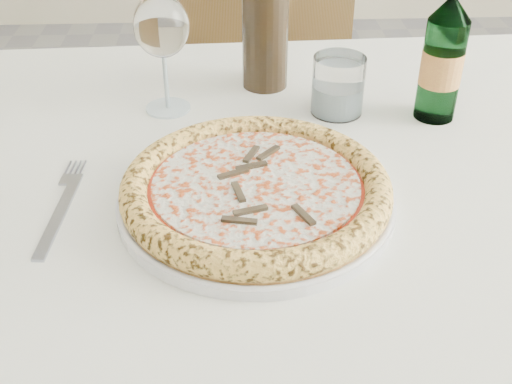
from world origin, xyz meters
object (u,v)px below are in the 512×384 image
pizza (256,188)px  plate (256,200)px  wine_glass (161,29)px  dining_table (253,213)px  tumbler (338,89)px  chair_far (269,74)px  beer_bottle (443,58)px  wine_bottle (265,9)px

pizza → plate: bearing=18.3°
pizza → wine_glass: bearing=115.2°
dining_table → tumbler: tumbler is taller
chair_far → wine_glass: (-0.20, -0.63, 0.35)m
pizza → beer_bottle: 0.37m
beer_bottle → pizza: bearing=-141.7°
dining_table → beer_bottle: size_ratio=6.48×
plate → pizza: (-0.00, -0.00, 0.02)m
wine_bottle → tumbler: bearing=-44.4°
dining_table → wine_glass: size_ratio=8.43×
beer_bottle → chair_far: bearing=107.1°
dining_table → wine_bottle: bearing=82.9°
beer_bottle → dining_table: bearing=-156.5°
chair_far → wine_glass: 0.75m
wine_glass → tumbler: size_ratio=2.03×
chair_far → tumbler: (0.06, -0.65, 0.26)m
dining_table → chair_far: 0.81m
wine_glass → tumbler: wine_glass is taller
pizza → tumbler: 0.28m
tumbler → wine_glass: bearing=175.5°
plate → wine_bottle: 0.37m
dining_table → pizza: pizza is taller
plate → tumbler: (0.14, 0.24, 0.03)m
pizza → wine_glass: size_ratio=1.81×
dining_table → plate: bearing=-90.0°
plate → tumbler: bearing=61.0°
chair_far → plate: chair_far is taller
plate → wine_glass: wine_glass is taller
dining_table → tumbler: size_ratio=17.13×
chair_far → pizza: bearing=-94.8°
plate → beer_bottle: size_ratio=1.43×
beer_bottle → wine_bottle: bearing=153.6°
dining_table → wine_bottle: 0.33m
chair_far → plate: 0.92m
plate → wine_glass: 0.32m
wine_glass → beer_bottle: size_ratio=0.77×
chair_far → plate: size_ratio=2.76×
pizza → tumbler: bearing=61.0°
chair_far → wine_bottle: wine_bottle is taller
pizza → wine_bottle: size_ratio=1.08×
tumbler → chair_far: bearing=95.3°
plate → wine_glass: bearing=115.2°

